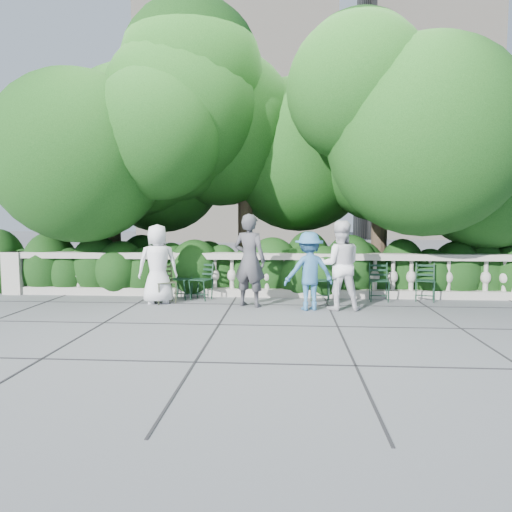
# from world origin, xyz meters

# --- Properties ---
(ground) EXTENTS (90.00, 90.00, 0.00)m
(ground) POSITION_xyz_m (0.00, 0.00, 0.00)
(ground) COLOR #54565C
(ground) RESTS_ON ground
(balustrade) EXTENTS (12.00, 0.44, 1.00)m
(balustrade) POSITION_xyz_m (0.00, 1.80, 0.49)
(balustrade) COLOR #9E998E
(balustrade) RESTS_ON ground
(shrub_hedge) EXTENTS (15.00, 2.60, 1.70)m
(shrub_hedge) POSITION_xyz_m (0.00, 3.00, 0.00)
(shrub_hedge) COLOR black
(shrub_hedge) RESTS_ON ground
(tree_canopy) EXTENTS (15.04, 6.52, 6.78)m
(tree_canopy) POSITION_xyz_m (0.69, 3.19, 3.96)
(tree_canopy) COLOR #3F3023
(tree_canopy) RESTS_ON ground
(distant_buildings) EXTENTS (27.00, 13.00, 40.00)m
(distant_buildings) POSITION_xyz_m (1.71, 29.25, 18.75)
(distant_buildings) COLOR #A09684
(distant_buildings) RESTS_ON ground
(chair_a) EXTENTS (0.58, 0.60, 0.84)m
(chair_a) POSITION_xyz_m (-1.28, 1.15, 0.00)
(chair_a) COLOR black
(chair_a) RESTS_ON ground
(chair_c) EXTENTS (0.55, 0.58, 0.84)m
(chair_c) POSITION_xyz_m (-1.73, 1.21, 0.00)
(chair_c) COLOR black
(chair_c) RESTS_ON ground
(chair_d) EXTENTS (0.51, 0.55, 0.84)m
(chair_d) POSITION_xyz_m (1.35, 1.21, 0.00)
(chair_d) COLOR black
(chair_d) RESTS_ON ground
(chair_e) EXTENTS (0.47, 0.51, 0.84)m
(chair_e) POSITION_xyz_m (2.63, 1.24, 0.00)
(chair_e) COLOR black
(chair_e) RESTS_ON ground
(chair_f) EXTENTS (0.54, 0.57, 0.84)m
(chair_f) POSITION_xyz_m (3.60, 1.32, 0.00)
(chair_f) COLOR black
(chair_f) RESTS_ON ground
(chair_weathered) EXTENTS (0.62, 0.63, 0.84)m
(chair_weathered) POSITION_xyz_m (-1.84, 0.70, 0.00)
(chair_weathered) COLOR black
(chair_weathered) RESTS_ON ground
(person_businessman) EXTENTS (0.93, 0.74, 1.67)m
(person_businessman) POSITION_xyz_m (-2.05, 0.81, 0.83)
(person_businessman) COLOR white
(person_businessman) RESTS_ON ground
(person_woman_grey) EXTENTS (0.80, 0.67, 1.88)m
(person_woman_grey) POSITION_xyz_m (-0.11, 0.64, 0.94)
(person_woman_grey) COLOR #3F3E43
(person_woman_grey) RESTS_ON ground
(person_casual_man) EXTENTS (0.87, 0.68, 1.75)m
(person_casual_man) POSITION_xyz_m (1.68, 0.45, 0.88)
(person_casual_man) COLOR white
(person_casual_man) RESTS_ON ground
(person_older_blue) EXTENTS (1.11, 0.82, 1.53)m
(person_older_blue) POSITION_xyz_m (1.08, 0.37, 0.77)
(person_older_blue) COLOR #316493
(person_older_blue) RESTS_ON ground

